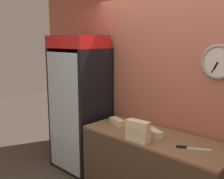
{
  "coord_description": "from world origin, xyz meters",
  "views": [
    {
      "loc": [
        1.62,
        -1.52,
        1.95
      ],
      "look_at": [
        -0.68,
        0.89,
        1.32
      ],
      "focal_mm": 42.0,
      "sensor_mm": 36.0,
      "label": 1
    }
  ],
  "objects_px": {
    "sandwich_stack_top": "(138,124)",
    "chefs_knife": "(188,148)",
    "sandwich_stack_bottom": "(138,138)",
    "sandwich_stack_middle": "(138,131)",
    "sandwich_flat_right": "(154,133)",
    "beverage_cooler": "(82,97)",
    "sandwich_flat_left": "(117,122)"
  },
  "relations": [
    {
      "from": "sandwich_stack_top",
      "to": "chefs_knife",
      "type": "relative_size",
      "value": 0.86
    },
    {
      "from": "sandwich_stack_bottom",
      "to": "sandwich_stack_middle",
      "type": "height_order",
      "value": "sandwich_stack_middle"
    },
    {
      "from": "sandwich_stack_top",
      "to": "sandwich_flat_right",
      "type": "distance_m",
      "value": 0.3
    },
    {
      "from": "sandwich_stack_top",
      "to": "chefs_knife",
      "type": "distance_m",
      "value": 0.57
    },
    {
      "from": "sandwich_stack_top",
      "to": "sandwich_flat_right",
      "type": "height_order",
      "value": "sandwich_stack_top"
    },
    {
      "from": "sandwich_flat_right",
      "to": "chefs_knife",
      "type": "xyz_separation_m",
      "value": [
        0.46,
        -0.04,
        -0.03
      ]
    },
    {
      "from": "beverage_cooler",
      "to": "sandwich_stack_bottom",
      "type": "distance_m",
      "value": 1.39
    },
    {
      "from": "sandwich_flat_left",
      "to": "sandwich_flat_right",
      "type": "height_order",
      "value": "same"
    },
    {
      "from": "sandwich_stack_middle",
      "to": "sandwich_flat_right",
      "type": "relative_size",
      "value": 1.1
    },
    {
      "from": "beverage_cooler",
      "to": "sandwich_stack_middle",
      "type": "xyz_separation_m",
      "value": [
        1.33,
        -0.34,
        -0.12
      ]
    },
    {
      "from": "sandwich_stack_bottom",
      "to": "sandwich_flat_right",
      "type": "bearing_deg",
      "value": 81.31
    },
    {
      "from": "sandwich_stack_top",
      "to": "chefs_knife",
      "type": "xyz_separation_m",
      "value": [
        0.5,
        0.2,
        -0.19
      ]
    },
    {
      "from": "sandwich_stack_bottom",
      "to": "sandwich_flat_right",
      "type": "distance_m",
      "value": 0.25
    },
    {
      "from": "sandwich_stack_middle",
      "to": "chefs_knife",
      "type": "xyz_separation_m",
      "value": [
        0.5,
        0.2,
        -0.11
      ]
    },
    {
      "from": "sandwich_stack_bottom",
      "to": "sandwich_stack_top",
      "type": "xyz_separation_m",
      "value": [
        0.0,
        0.0,
        0.16
      ]
    },
    {
      "from": "sandwich_stack_middle",
      "to": "chefs_knife",
      "type": "height_order",
      "value": "sandwich_stack_middle"
    },
    {
      "from": "sandwich_stack_middle",
      "to": "sandwich_flat_right",
      "type": "bearing_deg",
      "value": 81.31
    },
    {
      "from": "sandwich_flat_right",
      "to": "beverage_cooler",
      "type": "bearing_deg",
      "value": 176.11
    },
    {
      "from": "sandwich_stack_bottom",
      "to": "sandwich_flat_right",
      "type": "height_order",
      "value": "same"
    },
    {
      "from": "sandwich_stack_bottom",
      "to": "chefs_knife",
      "type": "bearing_deg",
      "value": 22.48
    },
    {
      "from": "sandwich_flat_right",
      "to": "chefs_knife",
      "type": "distance_m",
      "value": 0.46
    },
    {
      "from": "sandwich_stack_top",
      "to": "chefs_knife",
      "type": "bearing_deg",
      "value": 22.48
    },
    {
      "from": "sandwich_flat_left",
      "to": "chefs_knife",
      "type": "height_order",
      "value": "sandwich_flat_left"
    },
    {
      "from": "sandwich_stack_top",
      "to": "beverage_cooler",
      "type": "bearing_deg",
      "value": 165.59
    },
    {
      "from": "sandwich_flat_left",
      "to": "sandwich_flat_right",
      "type": "distance_m",
      "value": 0.6
    },
    {
      "from": "chefs_knife",
      "to": "sandwich_flat_left",
      "type": "bearing_deg",
      "value": 176.28
    },
    {
      "from": "beverage_cooler",
      "to": "sandwich_stack_top",
      "type": "height_order",
      "value": "beverage_cooler"
    },
    {
      "from": "sandwich_flat_right",
      "to": "sandwich_stack_middle",
      "type": "bearing_deg",
      "value": -98.69
    },
    {
      "from": "beverage_cooler",
      "to": "chefs_knife",
      "type": "relative_size",
      "value": 6.44
    },
    {
      "from": "sandwich_stack_top",
      "to": "sandwich_flat_right",
      "type": "xyz_separation_m",
      "value": [
        0.04,
        0.25,
        -0.16
      ]
    },
    {
      "from": "beverage_cooler",
      "to": "sandwich_flat_right",
      "type": "bearing_deg",
      "value": -3.89
    },
    {
      "from": "sandwich_stack_bottom",
      "to": "chefs_knife",
      "type": "xyz_separation_m",
      "value": [
        0.5,
        0.2,
        -0.03
      ]
    }
  ]
}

